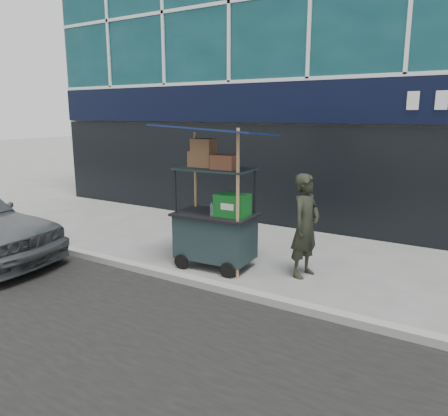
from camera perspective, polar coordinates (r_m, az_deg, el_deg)
The scene contains 4 objects.
ground at distance 7.10m, azimuth -1.95°, elevation -9.73°, with size 80.00×80.00×0.00m, color slate.
curb at distance 6.92m, azimuth -2.89°, elevation -9.79°, with size 80.00×0.18×0.12m, color gray.
vendor_cart at distance 7.57m, azimuth -1.07°, elevation -1.38°, with size 1.93×1.42×2.49m.
vendor_man at distance 7.27m, azimuth 10.59°, elevation -2.30°, with size 0.63×0.41×1.72m, color black.
Camera 1 is at (3.69, -5.46, 2.65)m, focal length 35.00 mm.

